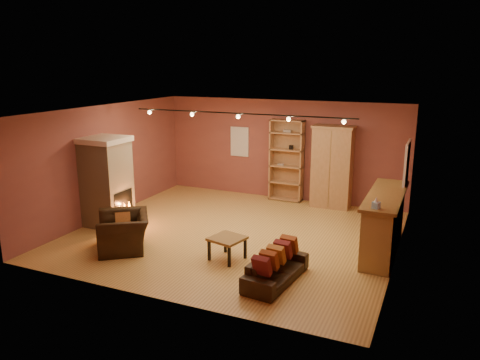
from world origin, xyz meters
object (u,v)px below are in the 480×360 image
at_px(fireplace, 107,182).
at_px(armchair, 123,226).
at_px(bookcase, 287,160).
at_px(bar_counter, 384,222).
at_px(armoire, 332,167).
at_px(loveseat, 276,264).
at_px(coffee_table, 227,241).

xyz_separation_m(fireplace, armchair, (1.28, -1.12, -0.55)).
relative_size(bookcase, bar_counter, 0.88).
height_order(armoire, loveseat, armoire).
relative_size(armoire, loveseat, 1.36).
distance_m(armoire, loveseat, 4.90).
relative_size(fireplace, bar_counter, 0.82).
bearing_deg(coffee_table, bar_counter, 31.12).
height_order(bar_counter, loveseat, bar_counter).
bearing_deg(armchair, coffee_table, 63.08).
height_order(fireplace, coffee_table, fireplace).
bearing_deg(coffee_table, armoire, 76.16).
bearing_deg(bookcase, loveseat, -73.79).
xyz_separation_m(bookcase, armoire, (1.31, -0.16, -0.05)).
bearing_deg(armchair, loveseat, 50.76).
bearing_deg(armoire, coffee_table, -103.84).
height_order(fireplace, armoire, armoire).
bearing_deg(fireplace, armchair, -41.04).
bearing_deg(bookcase, armoire, -6.94).
bearing_deg(armchair, bar_counter, 75.66).
relative_size(fireplace, bookcase, 0.93).
height_order(armoire, bar_counter, armoire).
bearing_deg(bookcase, coffee_table, -86.85).
xyz_separation_m(fireplace, bar_counter, (6.24, 0.93, -0.43)).
bearing_deg(loveseat, coffee_table, 72.83).
xyz_separation_m(armoire, bar_counter, (1.69, -2.64, -0.48)).
height_order(fireplace, bar_counter, fireplace).
height_order(bookcase, coffee_table, bookcase).
height_order(fireplace, loveseat, fireplace).
height_order(fireplace, bookcase, bookcase).
height_order(bookcase, loveseat, bookcase).
xyz_separation_m(armchair, coffee_table, (2.20, 0.38, -0.11)).
xyz_separation_m(bar_counter, coffee_table, (-2.76, -1.66, -0.23)).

